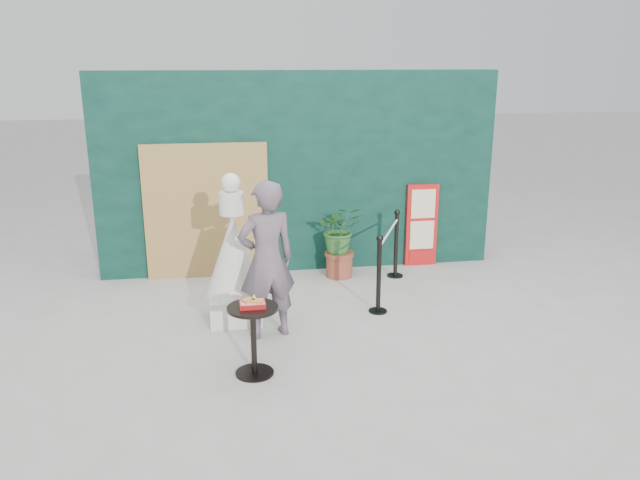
{
  "coord_description": "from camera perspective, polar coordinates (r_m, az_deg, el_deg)",
  "views": [
    {
      "loc": [
        -1.19,
        -6.1,
        3.15
      ],
      "look_at": [
        0.0,
        1.2,
        1.0
      ],
      "focal_mm": 35.0,
      "sensor_mm": 36.0,
      "label": 1
    }
  ],
  "objects": [
    {
      "name": "woman",
      "position": [
        7.18,
        -4.89,
        -1.84
      ],
      "size": [
        0.77,
        0.61,
        1.87
      ],
      "primitive_type": "imported",
      "rotation": [
        0.0,
        0.0,
        3.4
      ],
      "color": "#655660",
      "rests_on": "ground"
    },
    {
      "name": "back_wall",
      "position": [
        9.47,
        -1.91,
        6.16
      ],
      "size": [
        6.0,
        0.3,
        3.0
      ],
      "primitive_type": "cube",
      "color": "black",
      "rests_on": "ground"
    },
    {
      "name": "stanchion_barrier",
      "position": [
        8.66,
        6.25,
        -1.74
      ],
      "size": [
        0.84,
        1.54,
        1.03
      ],
      "color": "black",
      "rests_on": "ground"
    },
    {
      "name": "bamboo_fence",
      "position": [
        9.29,
        -10.31,
        2.57
      ],
      "size": [
        1.8,
        0.08,
        2.0
      ],
      "primitive_type": "cube",
      "color": "tan",
      "rests_on": "ground"
    },
    {
      "name": "food_basket",
      "position": [
        6.34,
        -6.18,
        -5.76
      ],
      "size": [
        0.26,
        0.19,
        0.11
      ],
      "color": "#B61316",
      "rests_on": "cafe_table"
    },
    {
      "name": "menu_board",
      "position": [
        9.89,
        9.28,
        1.34
      ],
      "size": [
        0.5,
        0.07,
        1.3
      ],
      "color": "red",
      "rests_on": "ground"
    },
    {
      "name": "statue",
      "position": [
        7.7,
        -7.88,
        -2.02
      ],
      "size": [
        0.73,
        0.73,
        1.86
      ],
      "color": "beige",
      "rests_on": "ground"
    },
    {
      "name": "planter",
      "position": [
        9.23,
        1.8,
        0.41
      ],
      "size": [
        0.65,
        0.56,
        1.1
      ],
      "color": "#973F31",
      "rests_on": "ground"
    },
    {
      "name": "cafe_table",
      "position": [
        6.45,
        -6.12,
        -8.15
      ],
      "size": [
        0.52,
        0.52,
        0.75
      ],
      "color": "black",
      "rests_on": "ground"
    },
    {
      "name": "ground",
      "position": [
        6.97,
        1.61,
        -10.67
      ],
      "size": [
        60.0,
        60.0,
        0.0
      ],
      "primitive_type": "plane",
      "color": "#ADAAA5",
      "rests_on": "ground"
    }
  ]
}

